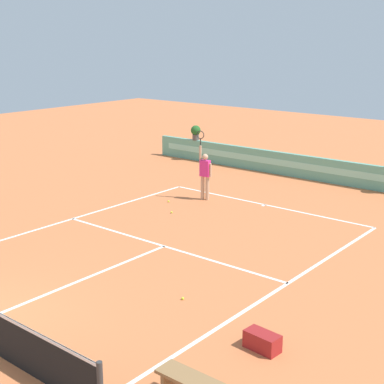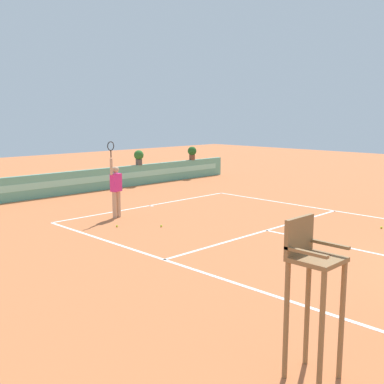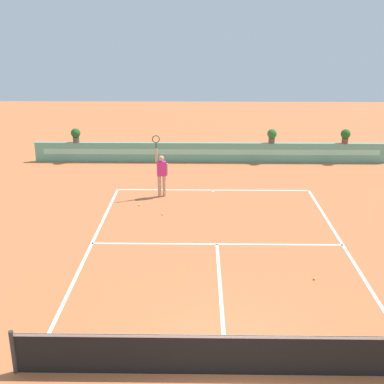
# 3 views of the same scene
# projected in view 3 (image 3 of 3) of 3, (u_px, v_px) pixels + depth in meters

# --- Properties ---
(ground_plane) EXTENTS (60.00, 60.00, 0.00)m
(ground_plane) POSITION_uv_depth(u_px,v_px,m) (217.00, 249.00, 16.23)
(ground_plane) COLOR #C66B3D
(court_lines) EXTENTS (8.32, 11.94, 0.01)m
(court_lines) POSITION_uv_depth(u_px,v_px,m) (217.00, 240.00, 16.91)
(court_lines) COLOR white
(court_lines) RESTS_ON ground
(net) EXTENTS (8.92, 0.10, 1.00)m
(net) POSITION_uv_depth(u_px,v_px,m) (227.00, 354.00, 10.39)
(net) COLOR #333333
(net) RESTS_ON ground
(back_wall_barrier) EXTENTS (18.00, 0.21, 1.00)m
(back_wall_barrier) POSITION_uv_depth(u_px,v_px,m) (211.00, 152.00, 25.89)
(back_wall_barrier) COLOR #60A88E
(back_wall_barrier) RESTS_ON ground
(tennis_player) EXTENTS (0.61, 0.28, 2.58)m
(tennis_player) POSITION_uv_depth(u_px,v_px,m) (161.00, 172.00, 20.70)
(tennis_player) COLOR tan
(tennis_player) RESTS_ON ground
(tennis_ball_near_baseline) EXTENTS (0.07, 0.07, 0.07)m
(tennis_ball_near_baseline) POSITION_uv_depth(u_px,v_px,m) (163.00, 214.00, 19.06)
(tennis_ball_near_baseline) COLOR #CCE033
(tennis_ball_near_baseline) RESTS_ON ground
(tennis_ball_mid_court) EXTENTS (0.07, 0.07, 0.07)m
(tennis_ball_mid_court) POSITION_uv_depth(u_px,v_px,m) (314.00, 279.00, 14.35)
(tennis_ball_mid_court) COLOR #CCE033
(tennis_ball_mid_court) RESTS_ON ground
(tennis_ball_by_sideline) EXTENTS (0.07, 0.07, 0.07)m
(tennis_ball_by_sideline) POSITION_uv_depth(u_px,v_px,m) (139.00, 205.00, 19.98)
(tennis_ball_by_sideline) COLOR #CCE033
(tennis_ball_by_sideline) RESTS_ON ground
(potted_plant_far_left) EXTENTS (0.48, 0.48, 0.72)m
(potted_plant_far_left) POSITION_uv_depth(u_px,v_px,m) (76.00, 134.00, 25.69)
(potted_plant_far_left) COLOR #514C47
(potted_plant_far_left) RESTS_ON back_wall_barrier
(potted_plant_far_right) EXTENTS (0.48, 0.48, 0.72)m
(potted_plant_far_right) POSITION_uv_depth(u_px,v_px,m) (345.00, 135.00, 25.49)
(potted_plant_far_right) COLOR brown
(potted_plant_far_right) RESTS_ON back_wall_barrier
(potted_plant_right) EXTENTS (0.48, 0.48, 0.72)m
(potted_plant_right) POSITION_uv_depth(u_px,v_px,m) (272.00, 135.00, 25.55)
(potted_plant_right) COLOR #514C47
(potted_plant_right) RESTS_ON back_wall_barrier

